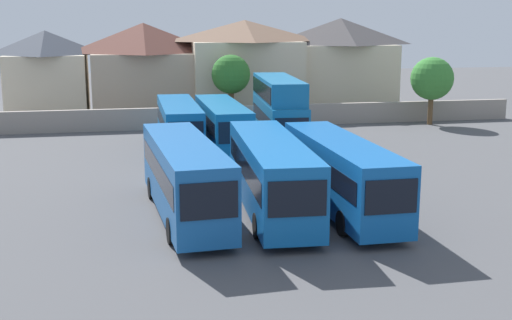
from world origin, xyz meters
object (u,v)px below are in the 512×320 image
Objects in this scene: bus_1 at (184,174)px; bus_6 at (279,109)px; house_terrace_far_right at (340,64)px; tree_left_of_lot at (432,79)px; bus_4 at (179,124)px; bus_5 at (222,124)px; bus_2 at (271,171)px; house_terrace_left at (47,73)px; bus_3 at (341,171)px; tree_behind_wall at (231,75)px; house_terrace_centre at (144,69)px; house_terrace_right at (245,66)px.

bus_6 reaches higher than bus_1.
tree_left_of_lot is at bearing -66.80° from house_terrace_far_right.
bus_4 is 2.95m from bus_5.
tree_left_of_lot is (19.45, 23.50, 1.98)m from bus_2.
bus_6 is 25.95m from house_terrace_left.
bus_1 is 1.06× the size of bus_5.
bus_3 is 2.04× the size of tree_left_of_lot.
bus_1 is 7.35m from bus_3.
bus_1 is at bearing -23.18° from bus_6.
tree_left_of_lot reaches higher than bus_3.
bus_4 is 1.85× the size of tree_behind_wall.
bus_4 is (-6.28, 15.96, -0.01)m from bus_3.
tree_left_of_lot is (4.68, -10.92, -0.68)m from house_terrace_far_right.
bus_5 is at bearing -168.44° from bus_3.
house_terrace_left is at bearing 157.55° from tree_behind_wall.
bus_1 is 1.10× the size of house_terrace_far_right.
house_terrace_left reaches higher than tree_behind_wall.
house_terrace_centre is at bearing 139.51° from tree_behind_wall.
bus_4 is (-2.99, 15.63, -0.05)m from bus_2.
bus_6 is 1.05× the size of house_terrace_centre.
bus_1 is at bearing -93.82° from bus_3.
tree_behind_wall is at bearing -111.83° from house_terrace_right.
house_terrace_centre is (-1.64, 18.58, 2.50)m from bus_4.
bus_1 is 4.04m from bus_2.
bus_3 is at bearing 82.89° from bus_1.
bus_4 is (1.06, 15.54, -0.07)m from bus_1.
bus_3 is at bearing 1.66° from bus_6.
house_terrace_right reaches higher than bus_4.
bus_3 reaches higher than bus_5.
tree_left_of_lot is at bearing -35.13° from house_terrace_right.
bus_4 is at bearing 172.28° from bus_1.
house_terrace_far_right is 1.81× the size of tree_behind_wall.
bus_2 is at bearing -82.29° from house_terrace_centre.
house_terrace_left is at bearing 177.02° from house_terrace_right.
bus_3 is 1.10× the size of house_terrace_far_right.
bus_3 is 1.18× the size of house_terrace_centre.
bus_5 is 4.20m from bus_6.
house_terrace_far_right is at bearing 159.89° from bus_2.
house_terrace_far_right is at bearing 147.46° from bus_1.
house_terrace_left is 17.49m from tree_behind_wall.
bus_4 is at bearing -159.05° from bus_3.
tree_behind_wall is (16.17, -6.68, 0.15)m from house_terrace_left.
house_terrace_centre reaches higher than bus_2.
tree_behind_wall is (2.64, 28.00, 2.23)m from bus_2.
tree_behind_wall is at bearing 167.66° from bus_5.
house_terrace_far_right reaches higher than bus_3.
house_terrace_far_right reaches higher than bus_6.
house_terrace_left reaches higher than bus_2.
bus_6 is at bearing 90.21° from bus_4.
bus_4 is 1.02× the size of house_terrace_right.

